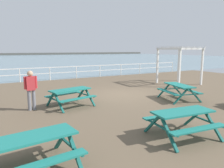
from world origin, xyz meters
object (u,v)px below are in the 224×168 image
at_px(picnic_table_near_left, 179,88).
at_px(visitor, 31,88).
at_px(lattice_pergola, 180,57).
at_px(picnic_table_mid_centre, 70,93).
at_px(picnic_table_near_right, 32,145).
at_px(picnic_table_seaward, 183,117).

xyz_separation_m(picnic_table_near_left, visitor, (-6.76, 1.69, 0.36)).
height_order(picnic_table_near_left, lattice_pergola, lattice_pergola).
bearing_deg(picnic_table_near_left, picnic_table_mid_centre, 87.71).
xyz_separation_m(picnic_table_near_right, lattice_pergola, (11.33, 6.74, 1.41)).
distance_m(picnic_table_mid_centre, picnic_table_seaward, 5.15).
relative_size(picnic_table_mid_centre, lattice_pergola, 0.77).
bearing_deg(lattice_pergola, picnic_table_near_left, -135.66).
distance_m(picnic_table_near_left, picnic_table_mid_centre, 5.35).
relative_size(picnic_table_near_left, picnic_table_near_right, 1.08).
xyz_separation_m(picnic_table_near_right, visitor, (0.73, 4.79, 0.36)).
height_order(picnic_table_near_right, picnic_table_mid_centre, same).
height_order(picnic_table_mid_centre, picnic_table_seaward, same).
height_order(picnic_table_near_left, picnic_table_seaward, same).
xyz_separation_m(picnic_table_mid_centre, visitor, (-1.62, 0.19, 0.36)).
height_order(picnic_table_near_right, lattice_pergola, lattice_pergola).
height_order(picnic_table_mid_centre, lattice_pergola, lattice_pergola).
bearing_deg(picnic_table_seaward, visitor, 130.14).
bearing_deg(picnic_table_mid_centre, picnic_table_near_left, -28.80).
distance_m(visitor, lattice_pergola, 10.82).
height_order(visitor, lattice_pergola, lattice_pergola).
relative_size(picnic_table_mid_centre, visitor, 1.25).
bearing_deg(visitor, picnic_table_near_right, -9.07).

